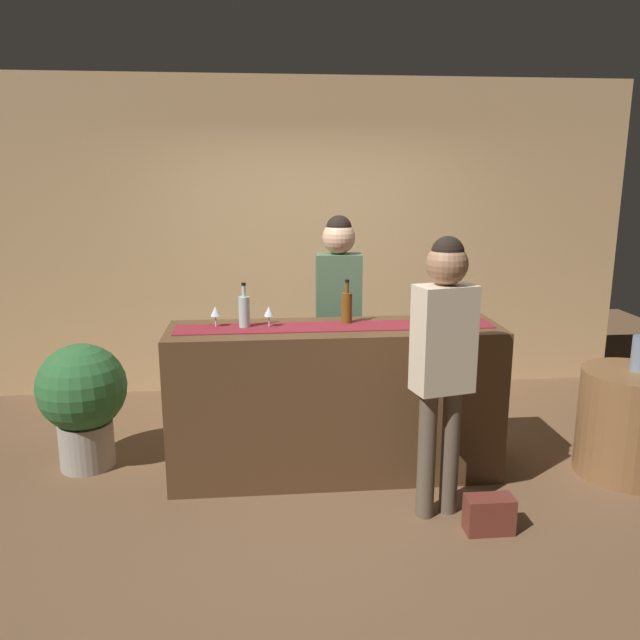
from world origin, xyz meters
name	(u,v)px	position (x,y,z in m)	size (l,w,h in m)	color
ground_plane	(334,471)	(0.00, 0.00, 0.00)	(10.00, 10.00, 0.00)	brown
back_wall	(311,238)	(0.00, 1.90, 1.45)	(6.00, 0.12, 2.90)	tan
bar_counter	(335,401)	(0.00, 0.00, 0.52)	(2.23, 0.60, 1.05)	#543821
counter_runner_cloth	(335,327)	(0.00, 0.00, 1.05)	(2.12, 0.28, 0.01)	maroon
wine_bottle_green	(453,305)	(0.82, 0.08, 1.16)	(0.07, 0.07, 0.30)	#194723
wine_bottle_amber	(347,307)	(0.09, 0.10, 1.16)	(0.07, 0.07, 0.30)	brown
wine_bottle_clear	(244,311)	(-0.60, 0.04, 1.16)	(0.07, 0.07, 0.30)	#B2C6C1
wine_glass_near_customer	(269,312)	(-0.44, 0.03, 1.15)	(0.07, 0.07, 0.14)	silver
wine_glass_mid_counter	(215,312)	(-0.79, 0.06, 1.15)	(0.07, 0.07, 0.14)	silver
bartender	(338,303)	(0.09, 0.58, 1.09)	(0.35, 0.25, 1.75)	#26262B
customer_sipping	(443,348)	(0.56, -0.62, 1.06)	(0.38, 0.27, 1.71)	brown
round_side_table	(629,423)	(2.02, -0.21, 0.37)	(0.68, 0.68, 0.74)	brown
potted_plant_tall	(83,397)	(-1.75, 0.26, 0.52)	(0.61, 0.61, 0.90)	#9E9389
handbag	(489,514)	(0.81, -0.85, 0.11)	(0.28, 0.14, 0.22)	brown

